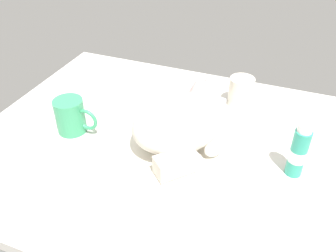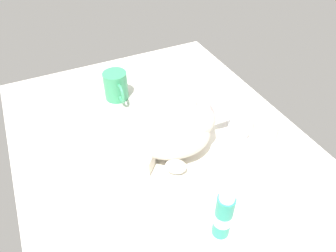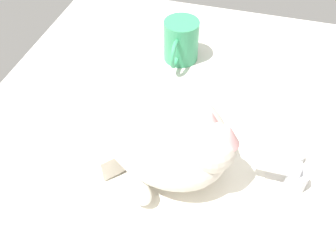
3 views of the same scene
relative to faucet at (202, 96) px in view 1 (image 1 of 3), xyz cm
name	(u,v)px [view 1 (image 1 of 3)]	position (x,y,z in cm)	size (l,w,h in cm)	color
ground_plane	(178,149)	(0.00, -22.17, -3.97)	(110.00, 82.50, 3.00)	silver
sink_basin	(178,143)	(0.00, -22.17, -1.99)	(36.74, 36.74, 0.96)	white
faucet	(202,96)	(0.00, 0.00, 0.00)	(14.66, 9.77, 5.77)	silver
cat	(181,121)	(0.62, -21.67, 5.03)	(30.17, 31.81, 15.11)	beige
coffee_mug	(71,116)	(-29.50, -26.75, 2.42)	(12.50, 8.06, 9.79)	#389966
rinse_cup	(241,92)	(11.00, 3.62, 2.02)	(7.48, 7.48, 8.99)	silver
toothpaste_bottle	(298,153)	(29.55, -22.53, 4.26)	(4.02, 4.02, 14.42)	teal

